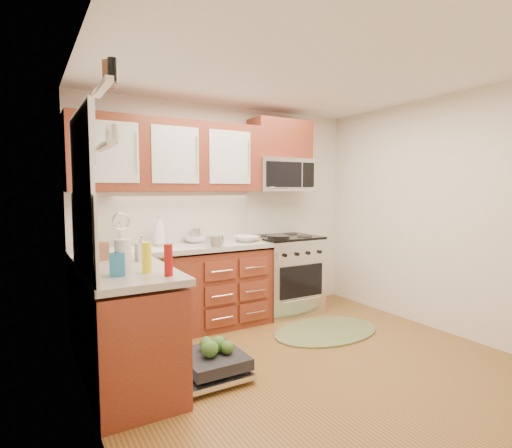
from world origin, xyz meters
TOP-DOWN VIEW (x-y plane):
  - floor at (0.00, 0.00)m, footprint 3.50×3.50m
  - ceiling at (0.00, 0.00)m, footprint 3.50×3.50m
  - wall_back at (0.00, 1.75)m, footprint 3.50×0.04m
  - wall_left at (-1.75, 0.00)m, footprint 0.04×3.50m
  - wall_right at (1.75, 0.00)m, footprint 0.04×3.50m
  - base_cabinet_back at (-0.73, 1.45)m, footprint 2.05×0.60m
  - base_cabinet_left at (-1.45, 0.52)m, footprint 0.60×1.25m
  - countertop_back at (-0.72, 1.44)m, footprint 2.07×0.64m
  - countertop_left at (-1.44, 0.53)m, footprint 0.64×1.27m
  - backsplash_back at (-0.73, 1.74)m, footprint 2.05×0.02m
  - backsplash_left at (-1.74, 0.52)m, footprint 0.02×1.25m
  - upper_cabinets at (-0.73, 1.57)m, footprint 2.05×0.35m
  - cabinet_over_mw at (0.68, 1.57)m, footprint 0.76×0.35m
  - range at (0.68, 1.43)m, footprint 0.76×0.64m
  - microwave at (0.68, 1.55)m, footprint 0.76×0.38m
  - sink at (-1.25, 1.42)m, footprint 0.62×0.50m
  - dishwasher at (-0.86, 0.30)m, footprint 0.70×0.60m
  - window at (-1.74, 0.50)m, footprint 0.03×1.05m
  - window_blind at (-1.71, 0.50)m, footprint 0.02×0.96m
  - shelf_upper at (-1.72, -0.35)m, footprint 0.04×0.40m
  - shelf_lower at (-1.72, -0.35)m, footprint 0.04×0.40m
  - rug at (0.65, 0.61)m, footprint 1.25×0.83m
  - skillet at (0.40, 1.18)m, footprint 0.34×0.34m
  - stock_pot at (-0.38, 1.22)m, footprint 0.24×0.24m
  - cutting_board at (0.18, 1.43)m, footprint 0.32×0.25m
  - canister at (-0.41, 1.65)m, footprint 0.11×0.11m
  - paper_towel_roll at (-1.51, 0.28)m, footprint 0.15×0.15m
  - mustard_bottle at (-1.35, 0.26)m, footprint 0.08×0.08m
  - red_bottle at (-1.25, 0.07)m, footprint 0.07×0.07m
  - wooden_box at (-1.58, 0.94)m, footprint 0.19×0.16m
  - blue_carton at (-1.56, 0.25)m, footprint 0.11×0.08m
  - bowl_a at (0.09, 1.37)m, footprint 0.30×0.30m
  - bowl_b at (-0.44, 1.60)m, footprint 0.29×0.29m
  - cup at (0.04, 1.41)m, footprint 0.11×0.11m
  - soap_bottle_a at (-0.87, 1.55)m, footprint 0.15×0.15m
  - soap_bottle_b at (-1.25, 0.78)m, footprint 0.10×0.11m
  - soap_bottle_c at (-1.40, 0.73)m, footprint 0.16×0.16m

SIDE VIEW (x-z plane):
  - floor at x=0.00m, z-range 0.00..0.00m
  - rug at x=0.65m, z-range 0.00..0.02m
  - dishwasher at x=-0.86m, z-range 0.00..0.20m
  - base_cabinet_back at x=-0.73m, z-range 0.00..0.85m
  - base_cabinet_left at x=-1.45m, z-range 0.00..0.85m
  - range at x=0.68m, z-range 0.00..0.95m
  - sink at x=-1.25m, z-range 0.67..0.93m
  - countertop_back at x=-0.72m, z-range 0.88..0.93m
  - countertop_left at x=-1.44m, z-range 0.88..0.93m
  - cutting_board at x=0.18m, z-range 0.93..0.95m
  - bowl_a at x=0.09m, z-range 0.93..0.99m
  - bowl_b at x=-0.44m, z-range 0.93..1.00m
  - cup at x=0.04m, z-range 0.93..1.01m
  - skillet at x=0.40m, z-range 0.95..1.00m
  - stock_pot at x=-0.38m, z-range 0.93..1.04m
  - wooden_box at x=-1.58m, z-range 0.93..1.08m
  - canister at x=-0.41m, z-range 0.93..1.08m
  - soap_bottle_c at x=-1.40m, z-range 0.93..1.08m
  - blue_carton at x=-1.56m, z-range 0.93..1.09m
  - soap_bottle_b at x=-1.25m, z-range 0.93..1.14m
  - mustard_bottle at x=-1.35m, z-range 0.93..1.15m
  - red_bottle at x=-1.25m, z-range 0.93..1.15m
  - paper_towel_roll at x=-1.51m, z-range 0.93..1.17m
  - soap_bottle_a at x=-0.87m, z-range 0.93..1.26m
  - backsplash_back at x=-0.73m, z-range 0.93..1.49m
  - backsplash_left at x=-1.74m, z-range 0.93..1.49m
  - wall_back at x=0.00m, z-range 0.00..2.50m
  - wall_left at x=-1.75m, z-range 0.00..2.50m
  - wall_right at x=1.75m, z-range 0.00..2.50m
  - window at x=-1.74m, z-range 1.02..2.08m
  - microwave at x=0.68m, z-range 1.50..1.90m
  - shelf_lower at x=-1.72m, z-range 1.74..1.76m
  - upper_cabinets at x=-0.73m, z-range 1.50..2.25m
  - window_blind at x=-1.71m, z-range 1.68..2.08m
  - shelf_upper at x=-1.72m, z-range 2.03..2.06m
  - cabinet_over_mw at x=0.68m, z-range 1.90..2.37m
  - ceiling at x=0.00m, z-range 2.50..2.50m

